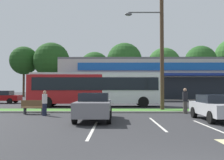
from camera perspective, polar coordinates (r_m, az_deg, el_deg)
grass_median at (r=19.02m, az=5.56°, el=-7.05°), size 56.00×2.20×0.12m
curb_lip at (r=17.81m, az=5.90°, el=-7.39°), size 56.00×0.24×0.12m
parking_stripe_0 at (r=10.73m, az=-4.40°, el=-11.27°), size 0.12×4.80×0.01m
parking_stripe_1 at (r=12.58m, az=10.30°, el=-9.87°), size 0.12×4.80×0.01m
parking_stripe_2 at (r=11.97m, az=21.93°, el=-10.16°), size 0.12×4.80×0.01m
storefront_building at (r=40.83m, az=9.50°, el=-0.02°), size 28.91×12.22×6.26m
tree_far_left at (r=54.72m, az=-19.67°, el=4.24°), size 5.85×5.85×10.54m
tree_left at (r=52.19m, az=-13.79°, el=4.38°), size 7.35×7.35×11.18m
tree_mid_left at (r=50.25m, az=-4.02°, el=3.06°), size 6.06×6.06×9.22m
tree_mid at (r=50.60m, az=2.88°, el=4.54°), size 7.14×7.14×11.09m
tree_mid_right at (r=52.25m, az=11.95°, el=3.59°), size 6.82×6.82×10.22m
tree_right at (r=52.59m, az=19.79°, el=4.03°), size 6.29×6.29×10.33m
utility_pole at (r=19.85m, az=11.05°, el=9.55°), size 3.03×2.40×10.70m
city_bus at (r=24.03m, az=-3.72°, el=-1.93°), size 12.82×2.98×3.25m
bus_stop_bench at (r=17.67m, az=-17.67°, el=-5.90°), size 1.60×0.45×0.95m
car_0 at (r=30.87m, az=4.17°, el=-3.85°), size 4.18×1.97×1.42m
car_1 at (r=32.27m, az=-24.09°, el=-3.56°), size 4.41×1.93×1.50m
car_3 at (r=13.64m, az=-4.15°, el=-6.02°), size 1.90×4.44×1.49m
car_4 at (r=14.66m, az=23.15°, el=-5.77°), size 1.96×4.22×1.39m
pedestrian_near_bench at (r=17.94m, az=16.54°, el=-4.63°), size 0.36×0.36×1.76m
pedestrian_by_pole at (r=16.45m, az=-15.30°, el=-5.16°), size 0.32×0.32×1.61m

